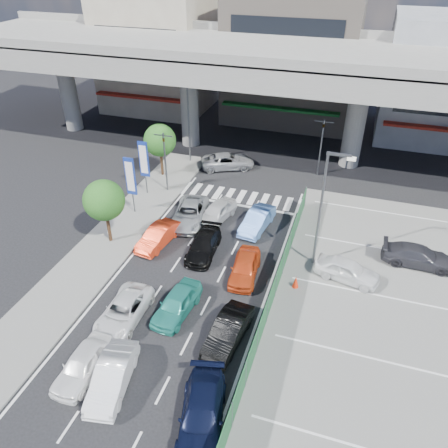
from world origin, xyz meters
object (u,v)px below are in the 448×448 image
(traffic_light_right, at_px, (323,134))
(taxi_orange_right, at_px, (245,267))
(kei_truck_front_right, at_px, (257,220))
(parked_sedan_dgrey, at_px, (418,256))
(signboard_near, at_px, (130,178))
(hatch_white_back_mid, at_px, (112,377))
(tree_far, at_px, (160,140))
(wagon_silver_front_left, at_px, (190,213))
(van_white_back_left, at_px, (83,364))
(hatch_black_mid_right, at_px, (228,331))
(minivan_navy_back, at_px, (202,414))
(taxi_orange_left, at_px, (158,236))
(sedan_black_mid, at_px, (204,245))
(traffic_cone, at_px, (296,282))
(taxi_teal_mid, at_px, (177,303))
(tree_near, at_px, (104,200))
(crossing_wagon_silver, at_px, (228,161))
(traffic_light_left, at_px, (164,148))
(street_lamp_left, at_px, (190,113))
(parked_sedan_white, at_px, (347,270))
(street_lamp_right, at_px, (324,201))
(signboard_far, at_px, (144,161))
(sedan_white_front_mid, at_px, (217,212))

(traffic_light_right, relative_size, taxi_orange_right, 1.28)
(kei_truck_front_right, bearing_deg, parked_sedan_dgrey, 3.11)
(signboard_near, distance_m, hatch_white_back_mid, 16.04)
(traffic_light_right, xyz_separation_m, signboard_near, (-12.70, -11.01, -0.87))
(traffic_light_right, height_order, hatch_white_back_mid, traffic_light_right)
(tree_far, distance_m, kei_truck_front_right, 12.00)
(hatch_white_back_mid, bearing_deg, wagon_silver_front_left, 86.77)
(taxi_orange_right, bearing_deg, van_white_back_left, -125.04)
(hatch_white_back_mid, distance_m, hatch_black_mid_right, 6.23)
(minivan_navy_back, distance_m, parked_sedan_dgrey, 17.68)
(hatch_black_mid_right, height_order, taxi_orange_left, hatch_black_mid_right)
(sedan_black_mid, distance_m, traffic_cone, 6.78)
(taxi_teal_mid, distance_m, taxi_orange_left, 6.94)
(minivan_navy_back, bearing_deg, tree_near, 121.50)
(minivan_navy_back, distance_m, crossing_wagon_silver, 25.70)
(traffic_light_left, distance_m, signboard_near, 4.22)
(street_lamp_left, bearing_deg, sedan_black_mid, -65.37)
(signboard_near, height_order, hatch_black_mid_right, signboard_near)
(signboard_near, bearing_deg, van_white_back_left, -71.74)
(tree_near, height_order, hatch_white_back_mid, tree_near)
(street_lamp_left, xyz_separation_m, sedan_black_mid, (6.05, -13.20, -4.14))
(parked_sedan_white, bearing_deg, traffic_light_left, 77.81)
(minivan_navy_back, relative_size, crossing_wagon_silver, 0.97)
(traffic_light_left, distance_m, wagon_silver_front_left, 6.13)
(parked_sedan_white, height_order, traffic_cone, parked_sedan_white)
(crossing_wagon_silver, bearing_deg, tree_near, 137.81)
(traffic_light_left, height_order, street_lamp_right, street_lamp_right)
(sedan_black_mid, distance_m, parked_sedan_white, 9.50)
(traffic_light_right, bearing_deg, taxi_orange_left, -122.72)
(street_lamp_left, relative_size, taxi_orange_right, 1.98)
(hatch_black_mid_right, relative_size, taxi_orange_left, 1.04)
(tree_near, height_order, sedan_black_mid, tree_near)
(traffic_cone, bearing_deg, hatch_black_mid_right, -116.66)
(minivan_navy_back, xyz_separation_m, taxi_orange_right, (-0.96, 10.34, 0.00))
(van_white_back_left, height_order, parked_sedan_dgrey, parked_sedan_dgrey)
(signboard_far, height_order, wagon_silver_front_left, signboard_far)
(hatch_black_mid_right, height_order, sedan_white_front_mid, same)
(hatch_black_mid_right, bearing_deg, tree_near, 156.45)
(traffic_light_right, relative_size, sedan_black_mid, 1.20)
(hatch_black_mid_right, distance_m, traffic_cone, 5.94)
(sedan_white_front_mid, xyz_separation_m, parked_sedan_dgrey, (14.26, -1.13, 0.03))
(sedan_black_mid, relative_size, kei_truck_front_right, 1.03)
(wagon_silver_front_left, relative_size, crossing_wagon_silver, 1.01)
(sedan_white_front_mid, bearing_deg, tree_far, 155.29)
(tree_near, bearing_deg, parked_sedan_dgrey, 10.80)
(traffic_light_left, distance_m, van_white_back_left, 18.93)
(hatch_black_mid_right, bearing_deg, minivan_navy_back, -79.76)
(crossing_wagon_silver, xyz_separation_m, traffic_cone, (9.00, -14.58, -0.23))
(minivan_navy_back, height_order, taxi_orange_left, minivan_navy_back)
(sedan_white_front_mid, distance_m, traffic_cone, 9.17)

